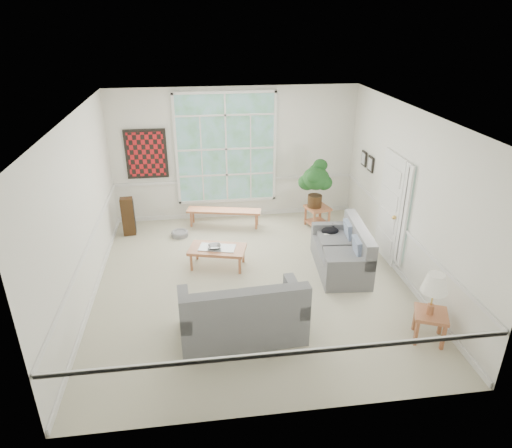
{
  "coord_description": "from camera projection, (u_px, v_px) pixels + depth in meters",
  "views": [
    {
      "loc": [
        -0.87,
        -6.96,
        4.4
      ],
      "look_at": [
        0.1,
        0.2,
        1.05
      ],
      "focal_mm": 32.0,
      "sensor_mm": 36.0,
      "label": 1
    }
  ],
  "objects": [
    {
      "name": "floor",
      "position": [
        252.0,
        282.0,
        8.22
      ],
      "size": [
        5.5,
        6.0,
        0.01
      ],
      "primitive_type": "cube",
      "color": "#B5B096",
      "rests_on": "ground"
    },
    {
      "name": "floor_speaker",
      "position": [
        128.0,
        216.0,
        9.82
      ],
      "size": [
        0.28,
        0.22,
        0.84
      ],
      "primitive_type": "cube",
      "rotation": [
        0.0,
        0.0,
        0.08
      ],
      "color": "#36210F",
      "rests_on": "floor"
    },
    {
      "name": "loveseat_right",
      "position": [
        341.0,
        248.0,
        8.45
      ],
      "size": [
        0.98,
        1.7,
        0.88
      ],
      "primitive_type": "cube",
      "rotation": [
        0.0,
        0.0,
        -0.08
      ],
      "color": "slate",
      "rests_on": "floor"
    },
    {
      "name": "wall_left",
      "position": [
        80.0,
        214.0,
        7.25
      ],
      "size": [
        0.02,
        6.0,
        3.0
      ],
      "primitive_type": "cube",
      "color": "white",
      "rests_on": "ground"
    },
    {
      "name": "ceiling",
      "position": [
        251.0,
        114.0,
        6.96
      ],
      "size": [
        5.5,
        6.0,
        0.02
      ],
      "primitive_type": "cube",
      "color": "white",
      "rests_on": "ground"
    },
    {
      "name": "end_table",
      "position": [
        317.0,
        217.0,
        10.26
      ],
      "size": [
        0.59,
        0.59,
        0.48
      ],
      "primitive_type": "cube",
      "rotation": [
        0.0,
        0.0,
        0.28
      ],
      "color": "#AE633E",
      "rests_on": "floor"
    },
    {
      "name": "cat",
      "position": [
        330.0,
        230.0,
        8.93
      ],
      "size": [
        0.38,
        0.3,
        0.16
      ],
      "primitive_type": "ellipsoid",
      "rotation": [
        0.0,
        0.0,
        -0.17
      ],
      "color": "black",
      "rests_on": "loveseat_right"
    },
    {
      "name": "coffee_table",
      "position": [
        218.0,
        257.0,
        8.65
      ],
      "size": [
        1.16,
        0.82,
        0.39
      ],
      "primitive_type": "cube",
      "rotation": [
        0.0,
        0.0,
        -0.26
      ],
      "color": "#AE633E",
      "rests_on": "floor"
    },
    {
      "name": "wall_frame_near",
      "position": [
        370.0,
        164.0,
        9.47
      ],
      "size": [
        0.04,
        0.26,
        0.32
      ],
      "primitive_type": "cube",
      "color": "black",
      "rests_on": "wall_right"
    },
    {
      "name": "side_table",
      "position": [
        429.0,
        326.0,
        6.68
      ],
      "size": [
        0.6,
        0.6,
        0.47
      ],
      "primitive_type": "cube",
      "rotation": [
        0.0,
        0.0,
        -0.4
      ],
      "color": "#AE633E",
      "rests_on": "floor"
    },
    {
      "name": "door_sidelight",
      "position": [
        404.0,
        216.0,
        8.04
      ],
      "size": [
        0.08,
        0.26,
        1.9
      ],
      "primitive_type": "cube",
      "color": "white",
      "rests_on": "wall_right"
    },
    {
      "name": "loveseat_front",
      "position": [
        242.0,
        306.0,
        6.68
      ],
      "size": [
        1.88,
        1.06,
        0.98
      ],
      "primitive_type": "cube",
      "rotation": [
        0.0,
        0.0,
        0.07
      ],
      "color": "slate",
      "rests_on": "floor"
    },
    {
      "name": "pewter_bowl",
      "position": [
        214.0,
        246.0,
        8.54
      ],
      "size": [
        0.33,
        0.33,
        0.08
      ],
      "primitive_type": "imported",
      "rotation": [
        0.0,
        0.0,
        0.06
      ],
      "color": "#9D9CA1",
      "rests_on": "coffee_table"
    },
    {
      "name": "window_back",
      "position": [
        226.0,
        149.0,
        10.16
      ],
      "size": [
        2.3,
        0.08,
        2.4
      ],
      "primitive_type": "cube",
      "color": "white",
      "rests_on": "wall_back"
    },
    {
      "name": "wall_back",
      "position": [
        235.0,
        155.0,
        10.28
      ],
      "size": [
        5.5,
        0.02,
        3.0
      ],
      "primitive_type": "cube",
      "color": "white",
      "rests_on": "ground"
    },
    {
      "name": "wall_art",
      "position": [
        146.0,
        154.0,
        9.96
      ],
      "size": [
        0.9,
        0.06,
        1.1
      ],
      "primitive_type": "cube",
      "color": "maroon",
      "rests_on": "wall_back"
    },
    {
      "name": "entry_door",
      "position": [
        389.0,
        207.0,
        8.65
      ],
      "size": [
        0.08,
        0.9,
        2.1
      ],
      "primitive_type": "cube",
      "color": "white",
      "rests_on": "floor"
    },
    {
      "name": "wall_front",
      "position": [
        287.0,
        311.0,
        4.89
      ],
      "size": [
        5.5,
        0.02,
        3.0
      ],
      "primitive_type": "cube",
      "color": "white",
      "rests_on": "ground"
    },
    {
      "name": "pet_bed",
      "position": [
        180.0,
        233.0,
        9.89
      ],
      "size": [
        0.48,
        0.48,
        0.11
      ],
      "primitive_type": "cylinder",
      "rotation": [
        0.0,
        0.0,
        -0.31
      ],
      "color": "gray",
      "rests_on": "floor"
    },
    {
      "name": "wall_right",
      "position": [
        408.0,
        197.0,
        7.92
      ],
      "size": [
        0.02,
        6.0,
        3.0
      ],
      "primitive_type": "cube",
      "color": "white",
      "rests_on": "ground"
    },
    {
      "name": "wall_frame_far",
      "position": [
        364.0,
        159.0,
        9.83
      ],
      "size": [
        0.04,
        0.26,
        0.32
      ],
      "primitive_type": "cube",
      "color": "black",
      "rests_on": "wall_right"
    },
    {
      "name": "window_bench",
      "position": [
        224.0,
        218.0,
        10.31
      ],
      "size": [
        1.69,
        0.68,
        0.39
      ],
      "primitive_type": "cube",
      "rotation": [
        0.0,
        0.0,
        -0.22
      ],
      "color": "#AE633E",
      "rests_on": "floor"
    },
    {
      "name": "houseplant",
      "position": [
        316.0,
        184.0,
        9.94
      ],
      "size": [
        0.64,
        0.64,
        1.08
      ],
      "primitive_type": null,
      "rotation": [
        0.0,
        0.0,
        -0.03
      ],
      "color": "#1A481B",
      "rests_on": "end_table"
    },
    {
      "name": "table_lamp",
      "position": [
        433.0,
        294.0,
        6.43
      ],
      "size": [
        0.51,
        0.51,
        0.65
      ],
      "primitive_type": null,
      "rotation": [
        0.0,
        0.0,
        -0.49
      ],
      "color": "silver",
      "rests_on": "side_table"
    }
  ]
}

